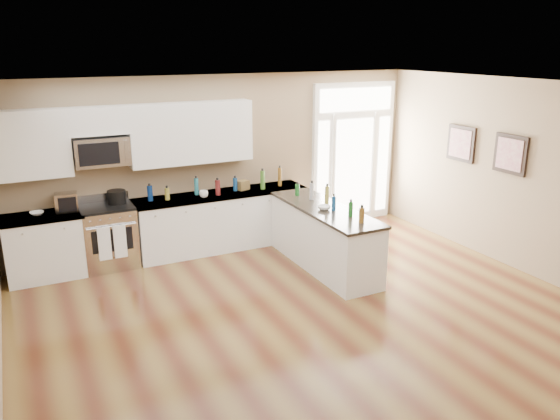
# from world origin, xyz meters

# --- Properties ---
(ground) EXTENTS (8.00, 8.00, 0.00)m
(ground) POSITION_xyz_m (0.00, 0.00, 0.00)
(ground) COLOR #4D2515
(room_shell) EXTENTS (8.00, 8.00, 8.00)m
(room_shell) POSITION_xyz_m (0.00, 0.00, 1.71)
(room_shell) COLOR #8B7558
(room_shell) RESTS_ON ground
(back_cabinet_left) EXTENTS (1.10, 0.66, 0.94)m
(back_cabinet_left) POSITION_xyz_m (-2.87, 3.69, 0.44)
(back_cabinet_left) COLOR white
(back_cabinet_left) RESTS_ON ground
(back_cabinet_right) EXTENTS (2.85, 0.66, 0.94)m
(back_cabinet_right) POSITION_xyz_m (-0.16, 3.69, 0.44)
(back_cabinet_right) COLOR white
(back_cabinet_right) RESTS_ON ground
(peninsula_cabinet) EXTENTS (0.69, 2.32, 0.94)m
(peninsula_cabinet) POSITION_xyz_m (0.93, 2.24, 0.43)
(peninsula_cabinet) COLOR white
(peninsula_cabinet) RESTS_ON ground
(upper_cabinet_left) EXTENTS (1.04, 0.33, 0.95)m
(upper_cabinet_left) POSITION_xyz_m (-2.88, 3.83, 1.93)
(upper_cabinet_left) COLOR white
(upper_cabinet_left) RESTS_ON room_shell
(upper_cabinet_right) EXTENTS (1.94, 0.33, 0.95)m
(upper_cabinet_right) POSITION_xyz_m (-0.57, 3.83, 1.93)
(upper_cabinet_right) COLOR white
(upper_cabinet_right) RESTS_ON room_shell
(upper_cabinet_short) EXTENTS (0.82, 0.33, 0.40)m
(upper_cabinet_short) POSITION_xyz_m (-1.95, 3.83, 2.20)
(upper_cabinet_short) COLOR white
(upper_cabinet_short) RESTS_ON room_shell
(microwave) EXTENTS (0.78, 0.41, 0.42)m
(microwave) POSITION_xyz_m (-1.95, 3.80, 1.76)
(microwave) COLOR silver
(microwave) RESTS_ON room_shell
(entry_door) EXTENTS (1.70, 0.10, 2.60)m
(entry_door) POSITION_xyz_m (2.55, 3.95, 1.30)
(entry_door) COLOR white
(entry_door) RESTS_ON ground
(wall_art_near) EXTENTS (0.05, 0.58, 0.58)m
(wall_art_near) POSITION_xyz_m (3.47, 2.20, 1.70)
(wall_art_near) COLOR black
(wall_art_near) RESTS_ON room_shell
(wall_art_far) EXTENTS (0.05, 0.58, 0.58)m
(wall_art_far) POSITION_xyz_m (3.47, 1.20, 1.70)
(wall_art_far) COLOR black
(wall_art_far) RESTS_ON room_shell
(kitchen_range) EXTENTS (0.77, 0.69, 1.08)m
(kitchen_range) POSITION_xyz_m (-1.97, 3.69, 0.48)
(kitchen_range) COLOR silver
(kitchen_range) RESTS_ON ground
(stockpot) EXTENTS (0.37, 0.37, 0.21)m
(stockpot) POSITION_xyz_m (-1.79, 3.79, 1.06)
(stockpot) COLOR black
(stockpot) RESTS_ON kitchen_range
(toaster_oven) EXTENTS (0.33, 0.27, 0.27)m
(toaster_oven) POSITION_xyz_m (-2.51, 3.74, 1.07)
(toaster_oven) COLOR silver
(toaster_oven) RESTS_ON back_cabinet_left
(cardboard_box) EXTENTS (0.22, 0.19, 0.15)m
(cardboard_box) POSITION_xyz_m (0.24, 3.73, 1.02)
(cardboard_box) COLOR brown
(cardboard_box) RESTS_ON back_cabinet_right
(bowl_left) EXTENTS (0.20, 0.20, 0.05)m
(bowl_left) POSITION_xyz_m (-2.92, 3.73, 0.96)
(bowl_left) COLOR white
(bowl_left) RESTS_ON back_cabinet_left
(bowl_peninsula) EXTENTS (0.19, 0.19, 0.06)m
(bowl_peninsula) POSITION_xyz_m (0.86, 2.14, 0.97)
(bowl_peninsula) COLOR white
(bowl_peninsula) RESTS_ON peninsula_cabinet
(cup_counter) EXTENTS (0.18, 0.18, 0.11)m
(cup_counter) POSITION_xyz_m (-0.50, 3.56, 0.99)
(cup_counter) COLOR white
(cup_counter) RESTS_ON back_cabinet_right
(counter_bottles) EXTENTS (2.40, 2.43, 0.31)m
(counter_bottles) POSITION_xyz_m (0.27, 3.10, 1.06)
(counter_bottles) COLOR #19591E
(counter_bottles) RESTS_ON back_cabinet_right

